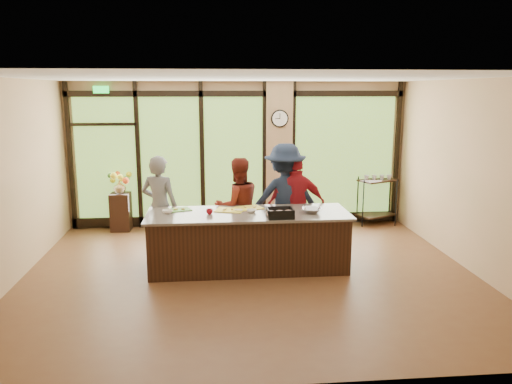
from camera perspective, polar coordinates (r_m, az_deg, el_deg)
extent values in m
plane|color=brown|center=(7.89, -0.71, -9.40)|extent=(7.00, 7.00, 0.00)
plane|color=white|center=(7.37, -0.77, 12.94)|extent=(7.00, 7.00, 0.00)
plane|color=tan|center=(10.44, -2.04, 4.30)|extent=(7.00, 0.00, 7.00)
plane|color=tan|center=(8.01, -26.55, 0.83)|extent=(0.00, 6.00, 6.00)
plane|color=tan|center=(8.50, 23.50, 1.65)|extent=(0.00, 6.00, 6.00)
cube|color=tan|center=(10.46, 2.64, 4.31)|extent=(0.55, 0.12, 3.00)
cube|color=black|center=(10.31, -2.08, 11.17)|extent=(6.90, 0.08, 0.12)
cube|color=black|center=(10.66, -1.97, -3.12)|extent=(6.90, 0.08, 0.20)
cube|color=#19D83F|center=(10.46, -17.29, 11.11)|extent=(0.30, 0.04, 0.14)
cube|color=#355E21|center=(10.62, -16.77, 3.66)|extent=(1.20, 0.02, 2.50)
cube|color=#355E21|center=(10.44, -9.75, 3.85)|extent=(1.20, 0.02, 2.50)
cube|color=#355E21|center=(10.41, -2.58, 3.99)|extent=(1.20, 0.02, 2.50)
cube|color=#355E21|center=(10.78, 10.03, 4.09)|extent=(2.10, 0.02, 2.50)
cube|color=black|center=(10.75, -20.47, 3.78)|extent=(0.08, 0.08, 3.00)
cube|color=black|center=(10.48, -13.32, 4.02)|extent=(0.08, 0.08, 3.00)
cube|color=black|center=(10.38, -6.18, 4.19)|extent=(0.08, 0.08, 3.00)
cube|color=black|center=(10.44, 1.00, 4.30)|extent=(0.08, 0.08, 3.00)
cube|color=black|center=(10.52, 4.26, 4.32)|extent=(0.08, 0.08, 3.00)
cube|color=black|center=(11.11, 15.81, 4.31)|extent=(0.08, 0.08, 3.00)
cube|color=black|center=(8.03, -0.89, -5.70)|extent=(3.10, 1.00, 0.88)
cube|color=slate|center=(7.90, -0.90, -2.52)|extent=(3.20, 1.10, 0.04)
cylinder|color=black|center=(10.33, 2.73, 8.39)|extent=(0.36, 0.04, 0.36)
cylinder|color=white|center=(10.31, 2.75, 8.38)|extent=(0.31, 0.01, 0.31)
cube|color=black|center=(10.30, 2.75, 8.66)|extent=(0.01, 0.00, 0.11)
cube|color=black|center=(10.30, 2.47, 8.38)|extent=(0.09, 0.00, 0.01)
imported|color=slate|center=(8.60, -10.94, -1.69)|extent=(0.75, 0.62, 1.76)
imported|color=maroon|center=(8.64, -2.08, -1.65)|extent=(0.96, 0.84, 1.70)
imported|color=maroon|center=(8.68, 4.62, -1.51)|extent=(1.01, 0.42, 1.73)
imported|color=#172033|center=(8.71, 3.31, -0.77)|extent=(1.25, 0.72, 1.93)
cube|color=black|center=(7.60, 2.77, -2.67)|extent=(0.41, 0.32, 0.07)
imported|color=silver|center=(7.93, 6.35, -2.10)|extent=(0.38, 0.38, 0.08)
cube|color=#569C38|center=(8.16, -8.83, -2.01)|extent=(0.45, 0.40, 0.01)
cube|color=yellow|center=(8.05, -3.03, -2.07)|extent=(0.52, 0.45, 0.01)
cube|color=yellow|center=(8.19, -0.80, -1.82)|extent=(0.49, 0.43, 0.01)
imported|color=white|center=(7.98, -10.07, -2.22)|extent=(0.18, 0.18, 0.05)
imported|color=white|center=(7.91, -0.52, -2.17)|extent=(0.16, 0.16, 0.05)
imported|color=white|center=(7.98, -1.98, -2.13)|extent=(0.16, 0.16, 0.03)
imported|color=#A2101F|center=(7.82, -5.34, -2.25)|extent=(0.14, 0.14, 0.08)
cube|color=black|center=(10.54, -15.18, -2.19)|extent=(0.40, 0.40, 0.77)
imported|color=olive|center=(10.44, -15.33, 0.57)|extent=(0.33, 0.33, 0.26)
cube|color=black|center=(11.00, 13.54, -2.53)|extent=(0.90, 0.73, 0.03)
cube|color=black|center=(10.85, 13.73, 1.30)|extent=(0.90, 0.73, 0.03)
cylinder|color=black|center=(10.64, 12.14, -1.28)|extent=(0.03, 0.03, 1.00)
cylinder|color=black|center=(10.87, 15.74, -1.18)|extent=(0.03, 0.03, 1.00)
cylinder|color=black|center=(11.01, 11.52, -0.82)|extent=(0.03, 0.03, 1.00)
cylinder|color=black|center=(11.24, 15.01, -0.73)|extent=(0.03, 0.03, 1.00)
imported|color=silver|center=(10.76, 12.51, 1.65)|extent=(0.15, 0.15, 0.10)
imported|color=silver|center=(10.81, 13.35, 1.65)|extent=(0.15, 0.15, 0.10)
imported|color=silver|center=(10.87, 14.19, 1.66)|extent=(0.15, 0.15, 0.10)
imported|color=silver|center=(10.92, 14.97, 1.67)|extent=(0.15, 0.15, 0.10)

